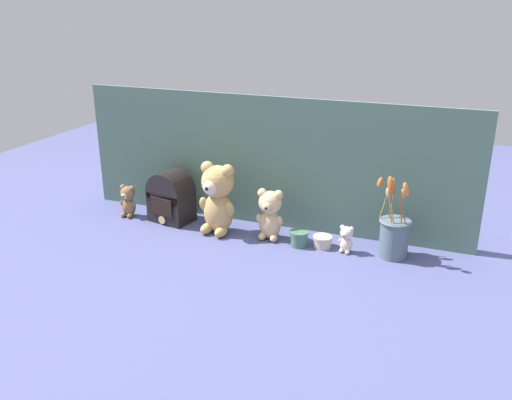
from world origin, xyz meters
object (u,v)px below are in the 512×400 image
(flower_vase, at_px, (394,234))
(decorative_tin_tall, at_px, (299,239))
(teddy_bear_small, at_px, (128,200))
(vintage_radio, at_px, (171,198))
(teddy_bear_large, at_px, (217,197))
(decorative_tin_short, at_px, (322,241))
(teddy_bear_tiny, at_px, (346,239))
(teddy_bear_medium, at_px, (270,213))

(flower_vase, relative_size, decorative_tin_tall, 4.51)
(teddy_bear_small, xyz_separation_m, vintage_radio, (0.21, 0.03, 0.03))
(teddy_bear_large, xyz_separation_m, flower_vase, (0.72, 0.04, -0.06))
(decorative_tin_tall, relative_size, decorative_tin_short, 0.96)
(decorative_tin_tall, bearing_deg, flower_vase, 6.53)
(teddy_bear_tiny, distance_m, decorative_tin_short, 0.10)
(teddy_bear_small, distance_m, teddy_bear_tiny, 1.00)
(flower_vase, bearing_deg, decorative_tin_tall, -173.47)
(teddy_bear_medium, bearing_deg, teddy_bear_large, -174.77)
(teddy_bear_small, height_order, decorative_tin_short, teddy_bear_small)
(flower_vase, bearing_deg, teddy_bear_medium, -178.32)
(teddy_bear_medium, bearing_deg, flower_vase, 1.68)
(decorative_tin_tall, bearing_deg, teddy_bear_large, 178.95)
(teddy_bear_large, xyz_separation_m, teddy_bear_medium, (0.22, 0.02, -0.05))
(teddy_bear_large, relative_size, teddy_bear_medium, 1.43)
(flower_vase, xyz_separation_m, decorative_tin_short, (-0.27, -0.02, -0.07))
(teddy_bear_medium, distance_m, vintage_radio, 0.47)
(teddy_bear_large, height_order, teddy_bear_small, teddy_bear_large)
(teddy_bear_medium, xyz_separation_m, decorative_tin_short, (0.22, -0.00, -0.09))
(teddy_bear_small, relative_size, decorative_tin_tall, 1.98)
(teddy_bear_medium, relative_size, flower_vase, 0.63)
(teddy_bear_large, bearing_deg, teddy_bear_small, 177.64)
(teddy_bear_medium, distance_m, teddy_bear_small, 0.68)
(teddy_bear_large, relative_size, vintage_radio, 1.34)
(decorative_tin_tall, bearing_deg, teddy_bear_medium, 168.45)
(teddy_bear_tiny, xyz_separation_m, decorative_tin_tall, (-0.19, -0.01, -0.03))
(teddy_bear_medium, xyz_separation_m, teddy_bear_small, (-0.68, -0.00, -0.03))
(teddy_bear_large, distance_m, vintage_radio, 0.26)
(teddy_bear_small, height_order, teddy_bear_tiny, teddy_bear_small)
(teddy_bear_tiny, distance_m, decorative_tin_tall, 0.19)
(teddy_bear_large, bearing_deg, teddy_bear_tiny, 0.57)
(decorative_tin_short, bearing_deg, vintage_radio, 177.96)
(teddy_bear_medium, relative_size, teddy_bear_small, 1.44)
(teddy_bear_tiny, height_order, decorative_tin_tall, teddy_bear_tiny)
(flower_vase, bearing_deg, teddy_bear_tiny, -170.41)
(teddy_bear_small, distance_m, flower_vase, 1.18)
(decorative_tin_tall, bearing_deg, teddy_bear_small, 178.21)
(vintage_radio, relative_size, decorative_tin_tall, 3.06)
(decorative_tin_short, bearing_deg, teddy_bear_medium, 179.78)
(teddy_bear_medium, height_order, teddy_bear_tiny, teddy_bear_medium)
(teddy_bear_small, height_order, vintage_radio, vintage_radio)
(teddy_bear_small, bearing_deg, decorative_tin_tall, -1.79)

